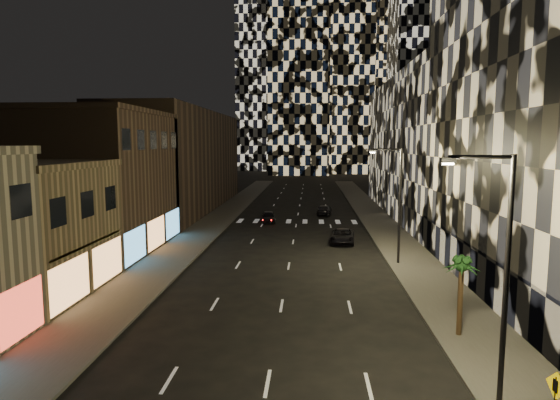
# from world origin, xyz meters

# --- Properties ---
(sidewalk_left) EXTENTS (4.00, 120.00, 0.15)m
(sidewalk_left) POSITION_xyz_m (-10.00, 50.00, 0.07)
(sidewalk_left) COLOR #47443F
(sidewalk_left) RESTS_ON ground
(sidewalk_right) EXTENTS (4.00, 120.00, 0.15)m
(sidewalk_right) POSITION_xyz_m (10.00, 50.00, 0.07)
(sidewalk_right) COLOR #47443F
(sidewalk_right) RESTS_ON ground
(curb_left) EXTENTS (0.20, 120.00, 0.15)m
(curb_left) POSITION_xyz_m (-7.90, 50.00, 0.07)
(curb_left) COLOR #4C4C47
(curb_left) RESTS_ON ground
(curb_right) EXTENTS (0.20, 120.00, 0.15)m
(curb_right) POSITION_xyz_m (7.90, 50.00, 0.07)
(curb_right) COLOR #4C4C47
(curb_right) RESTS_ON ground
(retail_tan) EXTENTS (10.00, 10.00, 8.00)m
(retail_tan) POSITION_xyz_m (-17.00, 21.00, 4.00)
(retail_tan) COLOR #897652
(retail_tan) RESTS_ON ground
(retail_brown) EXTENTS (10.00, 15.00, 12.00)m
(retail_brown) POSITION_xyz_m (-17.00, 33.50, 6.00)
(retail_brown) COLOR #4E3B2C
(retail_brown) RESTS_ON ground
(retail_filler_left) EXTENTS (10.00, 40.00, 14.00)m
(retail_filler_left) POSITION_xyz_m (-17.00, 60.00, 7.00)
(retail_filler_left) COLOR #4E3B2C
(retail_filler_left) RESTS_ON ground
(midrise_base) EXTENTS (0.60, 25.00, 3.00)m
(midrise_base) POSITION_xyz_m (12.30, 24.50, 1.50)
(midrise_base) COLOR #383838
(midrise_base) RESTS_ON ground
(midrise_filler_right) EXTENTS (16.00, 40.00, 18.00)m
(midrise_filler_right) POSITION_xyz_m (20.00, 57.00, 9.00)
(midrise_filler_right) COLOR #232326
(midrise_filler_right) RESTS_ON ground
(tower_right_mid) EXTENTS (20.00, 20.00, 100.00)m
(tower_right_mid) POSITION_xyz_m (35.00, 135.00, 50.00)
(tower_right_mid) COLOR black
(tower_right_mid) RESTS_ON ground
(tower_center_low) EXTENTS (18.00, 18.00, 95.00)m
(tower_center_low) POSITION_xyz_m (-2.00, 140.00, 47.50)
(tower_center_low) COLOR black
(tower_center_low) RESTS_ON ground
(streetlight_near) EXTENTS (2.55, 0.25, 9.00)m
(streetlight_near) POSITION_xyz_m (8.35, 10.00, 5.35)
(streetlight_near) COLOR black
(streetlight_near) RESTS_ON sidewalk_right
(streetlight_far) EXTENTS (2.55, 0.25, 9.00)m
(streetlight_far) POSITION_xyz_m (8.35, 30.00, 5.35)
(streetlight_far) COLOR black
(streetlight_far) RESTS_ON sidewalk_right
(car_dark_midlane) EXTENTS (2.07, 4.16, 1.36)m
(car_dark_midlane) POSITION_xyz_m (-3.39, 49.07, 0.68)
(car_dark_midlane) COLOR black
(car_dark_midlane) RESTS_ON ground
(car_dark_oncoming) EXTENTS (2.21, 4.48, 1.25)m
(car_dark_oncoming) POSITION_xyz_m (3.50, 55.82, 0.63)
(car_dark_oncoming) COLOR black
(car_dark_oncoming) RESTS_ON ground
(car_dark_rightlane) EXTENTS (2.63, 4.93, 1.32)m
(car_dark_rightlane) POSITION_xyz_m (4.75, 37.79, 0.66)
(car_dark_rightlane) COLOR black
(car_dark_rightlane) RESTS_ON ground
(ped_sign) EXTENTS (0.20, 0.86, 2.61)m
(ped_sign) POSITION_xyz_m (9.02, 7.11, 1.92)
(ped_sign) COLOR black
(ped_sign) RESTS_ON sidewalk_right
(palm_tree) EXTENTS (1.99, 2.01, 3.95)m
(palm_tree) POSITION_xyz_m (9.00, 16.05, 3.41)
(palm_tree) COLOR #47331E
(palm_tree) RESTS_ON sidewalk_right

